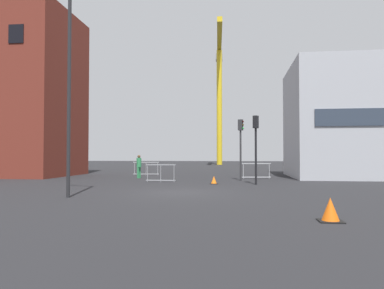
% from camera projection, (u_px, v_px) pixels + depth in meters
% --- Properties ---
extents(ground, '(160.00, 160.00, 0.00)m').
position_uv_depth(ground, '(180.00, 192.00, 16.16)').
color(ground, black).
extents(brick_building, '(10.43, 7.55, 12.90)m').
position_uv_depth(brick_building, '(7.00, 95.00, 29.11)').
color(brick_building, maroon).
rests_on(brick_building, ground).
extents(office_block, '(11.73, 8.52, 8.27)m').
position_uv_depth(office_block, '(372.00, 121.00, 26.85)').
color(office_block, '#A8AAB2').
rests_on(office_block, ground).
extents(construction_crane, '(2.05, 20.24, 20.18)m').
position_uv_depth(construction_crane, '(219.00, 81.00, 60.54)').
color(construction_crane, yellow).
rests_on(construction_crane, ground).
extents(streetlamp_tall, '(1.71, 0.77, 8.60)m').
position_uv_depth(streetlamp_tall, '(66.00, 71.00, 14.41)').
color(streetlamp_tall, '#232326').
rests_on(streetlamp_tall, ground).
extents(traffic_light_corner, '(0.39, 0.33, 3.94)m').
position_uv_depth(traffic_light_corner, '(241.00, 139.00, 23.53)').
color(traffic_light_corner, '#2D2D30').
rests_on(traffic_light_corner, ground).
extents(traffic_light_near, '(0.35, 0.39, 3.84)m').
position_uv_depth(traffic_light_near, '(256.00, 138.00, 20.33)').
color(traffic_light_near, black).
rests_on(traffic_light_near, ground).
extents(pedestrian_walking, '(0.34, 0.34, 1.65)m').
position_uv_depth(pedestrian_walking, '(139.00, 165.00, 25.94)').
color(pedestrian_walking, '#2D844C').
rests_on(pedestrian_walking, ground).
extents(safety_barrier_mid_span, '(1.83, 0.07, 1.08)m').
position_uv_depth(safety_barrier_mid_span, '(161.00, 173.00, 22.30)').
color(safety_barrier_mid_span, gray).
rests_on(safety_barrier_mid_span, ground).
extents(safety_barrier_left_run, '(2.08, 0.32, 1.08)m').
position_uv_depth(safety_barrier_left_run, '(146.00, 168.00, 29.65)').
color(safety_barrier_left_run, '#9EA0A5').
rests_on(safety_barrier_left_run, ground).
extents(safety_barrier_front, '(2.01, 0.35, 1.08)m').
position_uv_depth(safety_barrier_front, '(256.00, 170.00, 25.50)').
color(safety_barrier_front, '#B2B5BA').
rests_on(safety_barrier_front, ground).
extents(traffic_cone_by_barrier, '(0.45, 0.45, 0.45)m').
position_uv_depth(traffic_cone_by_barrier, '(214.00, 180.00, 20.78)').
color(traffic_cone_by_barrier, black).
rests_on(traffic_cone_by_barrier, ground).
extents(traffic_cone_striped, '(0.59, 0.59, 0.60)m').
position_uv_depth(traffic_cone_striped, '(330.00, 210.00, 9.08)').
color(traffic_cone_striped, black).
rests_on(traffic_cone_striped, ground).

